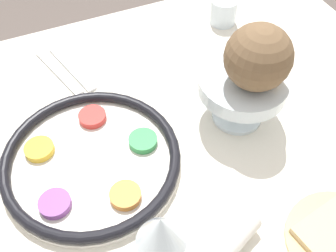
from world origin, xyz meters
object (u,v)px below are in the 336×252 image
at_px(wine_glass, 161,232).
at_px(orange_fruit, 266,63).
at_px(coconut, 258,57).
at_px(cup_near, 223,11).
at_px(seder_plate, 91,159).
at_px(fruit_stand, 242,88).
at_px(napkin_roll, 218,252).

distance_m(wine_glass, orange_fruit, 0.35).
distance_m(coconut, cup_near, 0.36).
xyz_separation_m(seder_plate, wine_glass, (0.05, -0.22, 0.09)).
relative_size(fruit_stand, orange_fruit, 2.36).
bearing_deg(coconut, napkin_roll, -129.17).
height_order(orange_fruit, coconut, coconut).
bearing_deg(fruit_stand, wine_glass, -140.47).
distance_m(wine_glass, napkin_roll, 0.12).
xyz_separation_m(wine_glass, napkin_roll, (0.08, -0.03, -0.08)).
distance_m(fruit_stand, cup_near, 0.33).
relative_size(coconut, cup_near, 1.79).
bearing_deg(coconut, wine_glass, -143.43).
height_order(wine_glass, coconut, coconut).
xyz_separation_m(orange_fruit, coconut, (-0.02, -0.00, 0.02)).
bearing_deg(coconut, orange_fruit, 7.78).
bearing_deg(cup_near, seder_plate, -146.29).
distance_m(orange_fruit, napkin_roll, 0.33).
relative_size(fruit_stand, cup_near, 2.53).
bearing_deg(seder_plate, orange_fruit, -3.21).
xyz_separation_m(wine_glass, orange_fruit, (0.29, 0.20, 0.04)).
height_order(wine_glass, fruit_stand, wine_glass).
distance_m(wine_glass, cup_near, 0.64).
height_order(orange_fruit, napkin_roll, orange_fruit).
xyz_separation_m(napkin_roll, cup_near, (0.31, 0.54, 0.01)).
distance_m(orange_fruit, coconut, 0.03).
relative_size(wine_glass, napkin_roll, 0.80).
distance_m(napkin_roll, cup_near, 0.62).
bearing_deg(seder_plate, napkin_roll, -63.11).
height_order(seder_plate, orange_fruit, orange_fruit).
bearing_deg(coconut, fruit_stand, 117.39).
xyz_separation_m(fruit_stand, orange_fruit, (0.03, -0.01, 0.06)).
relative_size(wine_glass, cup_near, 2.10).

